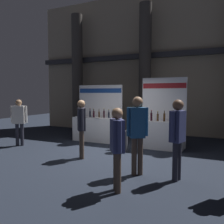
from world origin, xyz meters
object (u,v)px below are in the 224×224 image
object	(u,v)px
exhibitor_booth_0	(97,127)
visitor_8	(19,118)
trash_bin	(122,141)
exhibitor_booth_1	(161,131)
visitor_7	(81,124)
visitor_0	(117,142)
visitor_9	(137,128)
visitor_1	(177,133)

from	to	relation	value
exhibitor_booth_0	visitor_8	xyz separation A→B (m)	(-2.14, -1.97, 0.44)
exhibitor_booth_0	trash_bin	size ratio (longest dim) A/B	3.19
exhibitor_booth_0	exhibitor_booth_1	world-z (taller)	exhibitor_booth_1
exhibitor_booth_0	visitor_7	size ratio (longest dim) A/B	1.31
visitor_8	exhibitor_booth_0	bearing A→B (deg)	-165.91
exhibitor_booth_0	trash_bin	distance (m)	2.03
trash_bin	visitor_7	xyz separation A→B (m)	(-0.76, -1.25, 0.66)
visitor_0	visitor_9	world-z (taller)	visitor_9
exhibitor_booth_0	visitor_9	world-z (taller)	exhibitor_booth_0
exhibitor_booth_0	visitor_0	xyz separation A→B (m)	(2.76, -4.19, 0.39)
visitor_0	exhibitor_booth_1	bearing A→B (deg)	146.44
visitor_9	visitor_8	bearing A→B (deg)	137.85
visitor_7	visitor_8	bearing A→B (deg)	-137.64
visitor_1	exhibitor_booth_1	bearing A→B (deg)	36.19
exhibitor_booth_1	visitor_1	world-z (taller)	exhibitor_booth_1
visitor_7	visitor_9	distance (m)	2.06
exhibitor_booth_0	visitor_8	size ratio (longest dim) A/B	1.33
visitor_1	visitor_7	size ratio (longest dim) A/B	1.04
trash_bin	visitor_8	distance (m)	3.88
exhibitor_booth_0	visitor_8	distance (m)	2.94
trash_bin	visitor_0	size ratio (longest dim) A/B	0.43
visitor_7	visitor_1	bearing A→B (deg)	39.15
exhibitor_booth_1	trash_bin	size ratio (longest dim) A/B	3.50
visitor_7	visitor_8	size ratio (longest dim) A/B	1.02
exhibitor_booth_1	visitor_0	world-z (taller)	exhibitor_booth_1
visitor_0	exhibitor_booth_0	bearing A→B (deg)	178.49
visitor_0	visitor_9	distance (m)	1.08
visitor_7	trash_bin	bearing A→B (deg)	110.34
trash_bin	visitor_1	bearing A→B (deg)	-42.00
trash_bin	visitor_8	size ratio (longest dim) A/B	0.42
exhibitor_booth_1	visitor_1	xyz separation A→B (m)	(1.04, -2.90, 0.46)
exhibitor_booth_1	visitor_1	distance (m)	3.11
exhibitor_booth_1	visitor_0	size ratio (longest dim) A/B	1.51
visitor_0	visitor_1	bearing A→B (deg)	104.28
visitor_1	visitor_9	xyz separation A→B (m)	(-0.91, -0.02, 0.04)
exhibitor_booth_1	visitor_7	size ratio (longest dim) A/B	1.43
trash_bin	visitor_7	world-z (taller)	visitor_7
visitor_0	visitor_9	xyz separation A→B (m)	(0.04, 1.07, 0.13)
visitor_8	visitor_9	bearing A→B (deg)	138.30
visitor_0	visitor_1	xyz separation A→B (m)	(0.94, 1.09, 0.09)
visitor_0	visitor_8	bearing A→B (deg)	-149.28
visitor_7	visitor_9	bearing A→B (deg)	32.99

